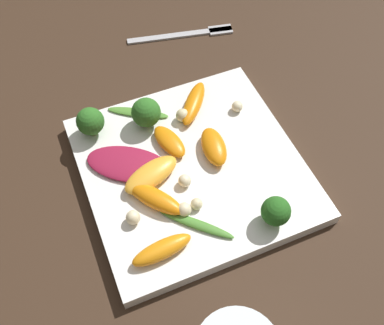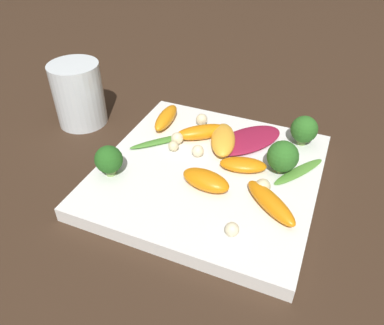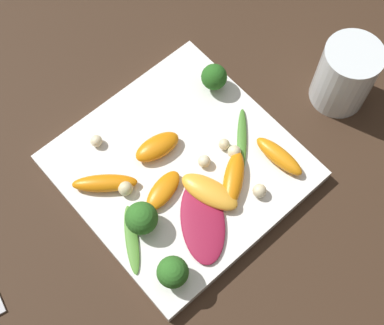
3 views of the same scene
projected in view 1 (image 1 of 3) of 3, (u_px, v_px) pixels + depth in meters
ground_plane at (192, 173)px, 0.58m from camera, size 2.40×2.40×0.00m
plate at (192, 169)px, 0.57m from camera, size 0.27×0.27×0.02m
fork at (192, 33)px, 0.73m from camera, size 0.17×0.05×0.01m
radicchio_leaf_0 at (129, 164)px, 0.56m from camera, size 0.12×0.11×0.01m
orange_segment_0 at (155, 198)px, 0.53m from camera, size 0.07×0.07×0.02m
orange_segment_1 at (162, 250)px, 0.49m from camera, size 0.07×0.03×0.02m
orange_segment_2 at (169, 141)px, 0.58m from camera, size 0.04×0.06×0.02m
orange_segment_3 at (214, 147)px, 0.57m from camera, size 0.04×0.06×0.02m
orange_segment_4 at (151, 174)px, 0.55m from camera, size 0.08×0.05×0.02m
orange_segment_5 at (194, 103)px, 0.61m from camera, size 0.07×0.08×0.02m
broccoli_floret_0 at (90, 122)px, 0.58m from camera, size 0.04×0.04×0.04m
broccoli_floret_1 at (146, 113)px, 0.58m from camera, size 0.04×0.04×0.04m
broccoli_floret_2 at (276, 212)px, 0.50m from camera, size 0.03×0.03×0.04m
arugula_sprig_0 at (196, 224)px, 0.52m from camera, size 0.07×0.07×0.01m
arugula_sprig_1 at (138, 113)px, 0.61m from camera, size 0.08×0.06×0.00m
macadamia_nut_0 at (183, 115)px, 0.60m from camera, size 0.02×0.02×0.02m
macadamia_nut_1 at (184, 210)px, 0.52m from camera, size 0.02×0.02×0.02m
macadamia_nut_2 at (197, 204)px, 0.53m from camera, size 0.01×0.01×0.01m
macadamia_nut_3 at (237, 106)px, 0.61m from camera, size 0.02×0.02×0.02m
macadamia_nut_4 at (185, 181)px, 0.54m from camera, size 0.02×0.02×0.02m
macadamia_nut_5 at (133, 217)px, 0.51m from camera, size 0.02×0.02×0.02m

